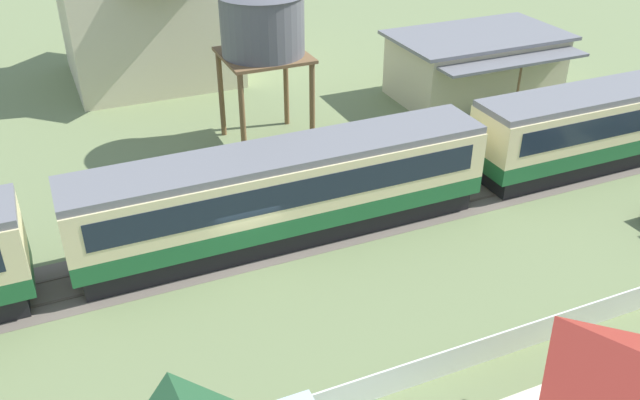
# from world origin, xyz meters

# --- Properties ---
(ground_plane) EXTENTS (600.00, 600.00, 0.00)m
(ground_plane) POSITION_xyz_m (0.00, 0.00, 0.00)
(ground_plane) COLOR #707F51
(passenger_train) EXTENTS (54.33, 2.97, 4.02)m
(passenger_train) POSITION_xyz_m (2.28, 0.73, 2.23)
(passenger_train) COLOR #1E6033
(passenger_train) RESTS_ON ground_plane
(railway_track) EXTENTS (109.28, 3.60, 0.04)m
(railway_track) POSITION_xyz_m (2.28, 0.73, 0.01)
(railway_track) COLOR #665B51
(railway_track) RESTS_ON ground_plane
(station_building) EXTENTS (10.36, 7.39, 3.90)m
(station_building) POSITION_xyz_m (18.33, 10.92, 1.98)
(station_building) COLOR beige
(station_building) RESTS_ON ground_plane
(station_house_grey_roof) EXTENTS (10.92, 9.96, 8.81)m
(station_house_grey_roof) POSITION_xyz_m (0.96, 22.41, 4.53)
(station_house_grey_roof) COLOR beige
(station_house_grey_roof) RESTS_ON ground_plane
(water_tower) EXTENTS (4.35, 4.35, 8.32)m
(water_tower) POSITION_xyz_m (4.40, 9.69, 6.44)
(water_tower) COLOR brown
(water_tower) RESTS_ON ground_plane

